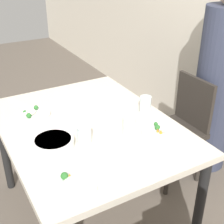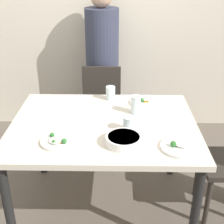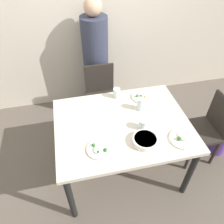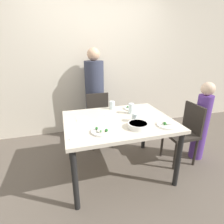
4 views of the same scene
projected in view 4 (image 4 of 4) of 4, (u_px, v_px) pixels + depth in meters
The scene contains 17 objects.
ground_plane at pixel (118, 171), 2.41m from camera, with size 10.00×10.00×0.00m, color #60564C.
wall_back at pixel (94, 61), 3.25m from camera, with size 10.00×0.06×2.70m.
dining_table at pixel (118, 126), 2.17m from camera, with size 1.31×1.01×0.77m.
chair_adult_spot at pixel (99, 117), 2.98m from camera, with size 0.40×0.40×0.87m.
chair_child_spot at pixel (184, 131), 2.49m from camera, with size 0.40×0.40×0.87m.
person_adult at pixel (95, 97), 3.20m from camera, with size 0.34×0.34×1.60m.
person_child at pixel (201, 123), 2.53m from camera, with size 0.20×0.20×1.17m.
bowl_curry at pixel (138, 125), 1.92m from camera, with size 0.23×0.23×0.05m.
plate_rice_adult at pixel (168, 124), 1.98m from camera, with size 0.25×0.25×0.05m.
plate_rice_child at pixel (132, 108), 2.53m from camera, with size 0.24×0.24×0.05m.
plate_noodles at pixel (102, 131), 1.82m from camera, with size 0.23×0.23×0.05m.
glass_water_tall at pixel (135, 117), 2.08m from camera, with size 0.08×0.08×0.10m.
glass_water_short at pixel (112, 105), 2.50m from camera, with size 0.08×0.08×0.11m.
glass_water_center at pixel (131, 108), 2.32m from camera, with size 0.07×0.07×0.14m.
napkin_folded at pixel (82, 119), 2.16m from camera, with size 0.14×0.14×0.01m.
fork_steel at pixel (78, 137), 1.72m from camera, with size 0.18×0.07×0.01m.
spoon_steel at pixel (111, 114), 2.31m from camera, with size 0.18×0.03×0.01m.
Camera 4 is at (-0.63, -1.87, 1.61)m, focal length 28.00 mm.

